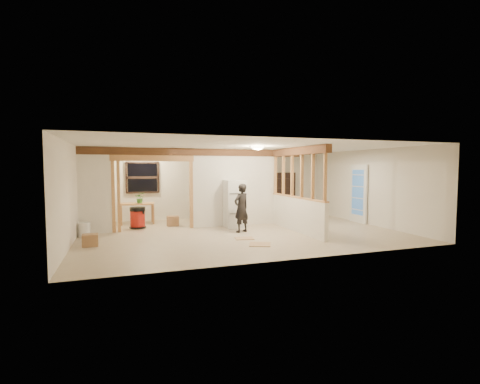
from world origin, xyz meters
name	(u,v)px	position (x,y,z in m)	size (l,w,h in m)	color
floor	(241,232)	(0.00, 0.00, -0.01)	(9.00, 6.50, 0.01)	#BEAC8D
ceiling	(241,147)	(0.00, 0.00, 2.50)	(9.00, 6.50, 0.01)	white
wall_back	(213,185)	(0.00, 3.25, 1.25)	(9.00, 0.01, 2.50)	silver
wall_front	(294,199)	(0.00, -3.25, 1.25)	(9.00, 0.01, 2.50)	silver
wall_left	(72,194)	(-4.50, 0.00, 1.25)	(0.01, 6.50, 2.50)	silver
wall_right	(368,187)	(4.50, 0.00, 1.25)	(0.01, 6.50, 2.50)	silver
partition_left_stub	(95,190)	(-4.05, 1.20, 1.25)	(0.90, 0.12, 2.50)	white
partition_center	(235,188)	(0.20, 1.20, 1.25)	(2.80, 0.12, 2.50)	white
doorway_frame	(154,194)	(-2.40, 1.20, 1.10)	(2.46, 0.14, 2.20)	tan
header_beam_back	(199,152)	(-1.00, 1.20, 2.38)	(7.00, 0.18, 0.22)	brown
header_beam_right	(297,151)	(1.60, -0.40, 2.38)	(0.18, 3.30, 0.22)	brown
pony_wall	(296,215)	(1.60, -0.40, 0.50)	(0.12, 3.20, 1.00)	white
stud_partition	(297,176)	(1.60, -0.40, 1.66)	(0.14, 3.20, 1.32)	tan
window_back	(143,178)	(-2.60, 3.17, 1.55)	(1.12, 0.10, 1.10)	black
french_door	(358,194)	(4.42, 0.40, 1.00)	(0.12, 0.86, 2.00)	white
ceiling_dome_main	(257,147)	(0.30, -0.50, 2.48)	(0.36, 0.36, 0.16)	#FFEABF
ceiling_dome_util	(147,150)	(-2.50, 2.30, 2.48)	(0.32, 0.32, 0.14)	#FFEABF
hanging_bulb	(165,159)	(-2.00, 1.60, 2.18)	(0.07, 0.07, 0.07)	#FFD88C
refrigerator	(235,204)	(0.07, 0.84, 0.75)	(0.62, 0.60, 1.50)	white
woman	(241,208)	(0.00, 0.00, 0.72)	(0.52, 0.34, 1.43)	#272424
work_table	(137,213)	(-2.83, 2.59, 0.35)	(1.12, 0.56, 0.70)	tan
potted_plant	(140,198)	(-2.73, 2.51, 0.89)	(0.33, 0.29, 0.37)	#327435
shop_vac	(138,218)	(-2.86, 1.68, 0.34)	(0.52, 0.52, 0.67)	#A61A11
bookshelf	(284,194)	(2.89, 3.04, 0.85)	(0.85, 0.28, 1.70)	black
bucket	(84,230)	(-4.31, 0.77, 0.20)	(0.31, 0.31, 0.39)	silver
box_util_a	(173,221)	(-1.75, 1.80, 0.16)	(0.37, 0.32, 0.32)	#A4774F
box_util_b	(110,226)	(-3.67, 1.59, 0.14)	(0.31, 0.31, 0.29)	#A4774F
box_front	(90,240)	(-4.06, -0.54, 0.15)	(0.36, 0.29, 0.29)	#A4774F
floor_panel_near	(260,244)	(-0.12, -1.73, 0.01)	(0.52, 0.52, 0.02)	tan
floor_panel_far	(244,238)	(-0.24, -0.92, 0.01)	(0.48, 0.39, 0.02)	tan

